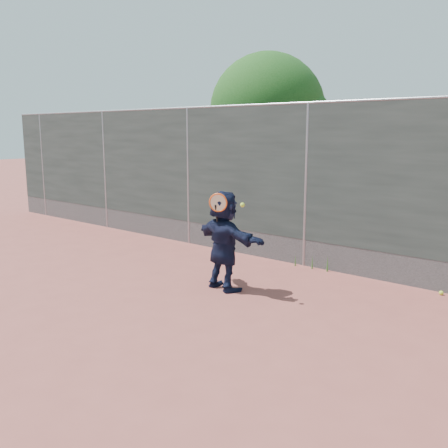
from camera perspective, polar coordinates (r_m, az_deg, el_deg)
The scene contains 7 objects.
ground at distance 6.96m, azimuth -6.15°, elevation -10.54°, with size 80.00×80.00×0.00m, color #9E4C42.
player at distance 7.89m, azimuth -0.00°, elevation -1.90°, with size 1.48×0.47×1.59m, color black.
ball_ground at distance 8.49m, azimuth 23.58°, elevation -7.23°, with size 0.07×0.07×0.07m, color #C1E933.
fence at distance 9.31m, azimuth 9.37°, elevation 4.77°, with size 20.00×0.06×3.03m.
swing_action at distance 7.57m, azimuth -0.41°, elevation 2.31°, with size 0.65×0.15×0.51m.
tree_left at distance 13.38m, azimuth 5.63°, elevation 12.39°, with size 3.15×3.00×4.53m.
weed_clump at distance 9.32m, azimuth 10.30°, elevation -4.31°, with size 0.68×0.07×0.30m.
Camera 1 is at (4.70, -4.48, 2.49)m, focal length 40.00 mm.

